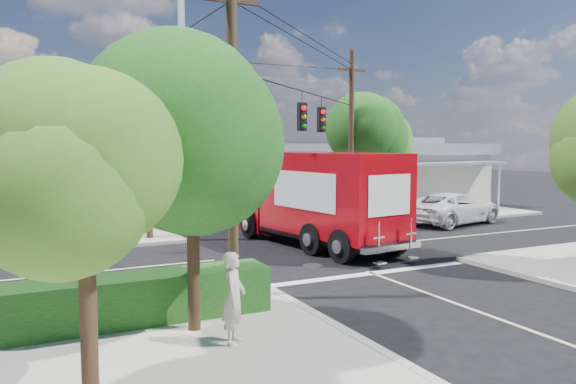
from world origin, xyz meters
TOP-DOWN VIEW (x-y plane):
  - ground at (0.00, 0.00)m, footprint 120.00×120.00m
  - sidewalk_ne at (10.88, 10.88)m, footprint 14.12×14.12m
  - sidewalk_nw at (-10.88, 10.88)m, footprint 14.12×14.12m
  - road_markings at (0.00, -1.47)m, footprint 32.00×32.00m
  - building_ne at (12.50, 11.97)m, footprint 11.80×10.20m
  - radio_tower at (0.50, 20.00)m, footprint 0.80×0.80m
  - tree_sw_front at (-6.99, -7.54)m, footprint 3.88×3.78m
  - tree_sw_back at (-9.49, -10.04)m, footprint 3.56×3.42m
  - tree_ne_front at (7.21, 6.76)m, footprint 4.21×4.14m
  - tree_ne_back at (9.81, 8.96)m, footprint 3.77×3.66m
  - palm_nw_front at (-7.50, 7.50)m, footprint 3.01×3.08m
  - palm_nw_back at (-9.50, 9.00)m, footprint 3.01×3.08m
  - utility_poles at (-1.58, 1.60)m, footprint 12.00×10.68m
  - picket_fence at (-7.80, -5.60)m, footprint 5.94×0.06m
  - hedge_sw at (-8.00, -6.40)m, footprint 6.20×1.20m
  - vending_boxes at (6.50, 6.20)m, footprint 1.90×0.50m
  - delivery_truck at (0.79, 0.70)m, footprint 3.97×9.29m
  - parked_car at (10.38, 3.30)m, footprint 6.45×4.04m
  - pedestrian at (-6.51, -8.71)m, footprint 0.77×0.84m

SIDE VIEW (x-z plane):
  - ground at x=0.00m, z-range 0.00..0.00m
  - road_markings at x=0.00m, z-range 0.00..0.01m
  - sidewalk_ne at x=10.88m, z-range 0.00..0.14m
  - sidewalk_nw at x=-10.88m, z-range 0.00..0.14m
  - picket_fence at x=-7.80m, z-range 0.18..1.18m
  - hedge_sw at x=-8.00m, z-range 0.14..1.24m
  - vending_boxes at x=6.50m, z-range 0.14..1.24m
  - parked_car at x=10.38m, z-range 0.00..1.66m
  - pedestrian at x=-6.51m, z-range 0.14..2.06m
  - delivery_truck at x=0.79m, z-range 0.03..3.93m
  - building_ne at x=12.50m, z-range 0.07..4.57m
  - tree_sw_back at x=-9.49m, z-range 1.19..6.60m
  - tree_ne_back at x=9.81m, z-range 1.27..7.10m
  - tree_sw_front at x=-6.99m, z-range 1.32..7.35m
  - palm_nw_back at x=-9.50m, z-range 2.08..7.27m
  - utility_poles at x=-1.58m, z-range 0.17..9.17m
  - tree_ne_front at x=7.21m, z-range 1.44..8.09m
  - palm_nw_front at x=-7.50m, z-range 2.25..7.84m
  - radio_tower at x=0.50m, z-range -2.86..14.14m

